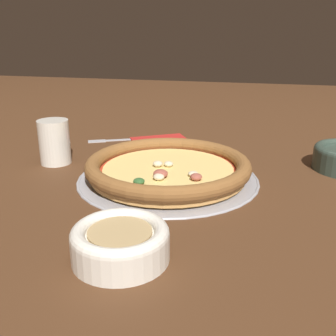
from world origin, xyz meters
The scene contains 7 objects.
ground_plane centered at (0.00, 0.00, 0.00)m, with size 3.00×3.00×0.00m, color #4C2D19.
pizza_tray centered at (0.00, 0.00, 0.00)m, with size 0.35×0.35×0.01m.
pizza centered at (0.00, 0.00, 0.02)m, with size 0.32×0.32×0.04m.
bowl_near centered at (0.01, -0.29, 0.02)m, with size 0.12×0.12×0.05m.
drinking_cup centered at (-0.26, 0.04, 0.05)m, with size 0.07×0.07×0.10m.
napkin centered at (-0.08, 0.26, 0.00)m, with size 0.18×0.16×0.01m.
fork centered at (-0.19, 0.24, 0.00)m, with size 0.17×0.09×0.00m.
Camera 1 is at (0.17, -0.69, 0.28)m, focal length 42.00 mm.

